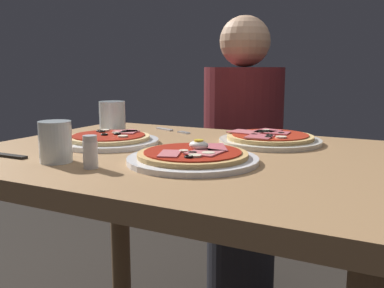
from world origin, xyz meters
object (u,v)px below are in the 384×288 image
diner_person (242,170)px  pizza_foreground (193,157)px  dining_table (186,207)px  salt_shaker (90,152)px  pizza_across_left (110,139)px  water_glass_far (112,120)px  fork (170,130)px  water_glass_near (56,145)px  pizza_across_right (270,139)px

diner_person → pizza_foreground: bearing=103.5°
dining_table → salt_shaker: salt_shaker is taller
pizza_across_left → salt_shaker: 0.29m
water_glass_far → dining_table: bearing=-25.0°
fork → water_glass_far: bearing=-137.6°
water_glass_near → diner_person: 1.01m
pizza_across_right → diner_person: diner_person is taller
pizza_across_right → salt_shaker: (-0.23, -0.45, 0.02)m
water_glass_far → salt_shaker: bearing=-57.8°
pizza_across_right → fork: bearing=168.0°
dining_table → salt_shaker: 0.31m
pizza_foreground → fork: (-0.28, 0.38, -0.01)m
water_glass_far → fork: size_ratio=0.65×
dining_table → pizza_foreground: bearing=-55.2°
dining_table → pizza_across_left: 0.28m
salt_shaker → diner_person: 1.01m
water_glass_far → diner_person: diner_person is taller
pizza_across_left → water_glass_near: bearing=-80.3°
pizza_across_right → water_glass_far: water_glass_far is taller
salt_shaker → dining_table: bearing=70.1°
pizza_across_right → water_glass_far: size_ratio=2.77×
dining_table → pizza_across_left: size_ratio=3.91×
pizza_across_right → diner_person: bearing=117.4°
dining_table → water_glass_far: (-0.34, 0.16, 0.18)m
dining_table → salt_shaker: bearing=-109.9°
pizza_foreground → fork: bearing=126.2°
water_glass_near → water_glass_far: (-0.15, 0.39, 0.00)m
dining_table → pizza_across_right: pizza_across_right is taller
dining_table → diner_person: size_ratio=0.88×
pizza_across_left → pizza_across_right: 0.43m
pizza_across_right → salt_shaker: size_ratio=4.07×
water_glass_far → fork: bearing=42.4°
pizza_across_left → diner_person: bearing=82.1°
pizza_foreground → salt_shaker: 0.21m
pizza_foreground → salt_shaker: bearing=-138.3°
pizza_across_right → fork: (-0.35, 0.08, -0.01)m
fork → diner_person: size_ratio=0.13×
fork → pizza_across_right: bearing=-12.0°
pizza_across_right → pizza_foreground: bearing=-103.2°
pizza_across_right → water_glass_far: 0.49m
dining_table → diner_person: bearing=100.1°
pizza_across_left → water_glass_near: (0.04, -0.24, 0.03)m
salt_shaker → fork: bearing=103.0°
dining_table → pizza_across_left: (-0.23, 0.01, 0.15)m
dining_table → fork: fork is taller
pizza_foreground → water_glass_near: (-0.26, -0.13, 0.03)m
dining_table → pizza_across_right: 0.29m
fork → salt_shaker: bearing=-77.0°
water_glass_far → diner_person: (0.21, 0.58, -0.26)m
pizza_foreground → pizza_across_left: pizza_foreground is taller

